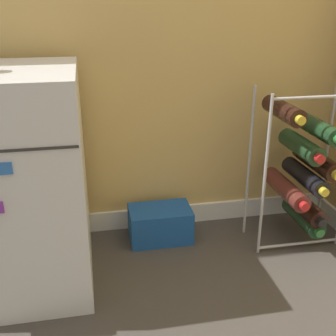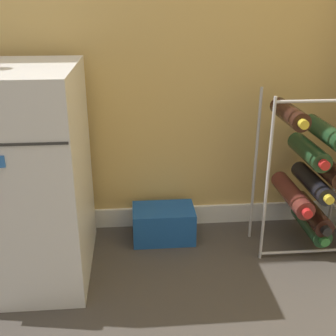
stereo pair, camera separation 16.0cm
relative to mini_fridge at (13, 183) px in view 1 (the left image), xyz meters
name	(u,v)px [view 1 (the left image)]	position (x,y,z in m)	size (l,w,h in m)	color
ground_plane	(130,304)	(0.37, -0.23, -0.40)	(14.00, 14.00, 0.00)	#423D38
mini_fridge	(13,183)	(0.00, 0.00, 0.00)	(0.49, 0.54, 0.79)	silver
wine_rack	(302,170)	(1.14, 0.07, -0.07)	(0.37, 0.33, 0.68)	#B2B2B7
soda_box	(160,224)	(0.55, 0.18, -0.32)	(0.27, 0.17, 0.15)	#194C9E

